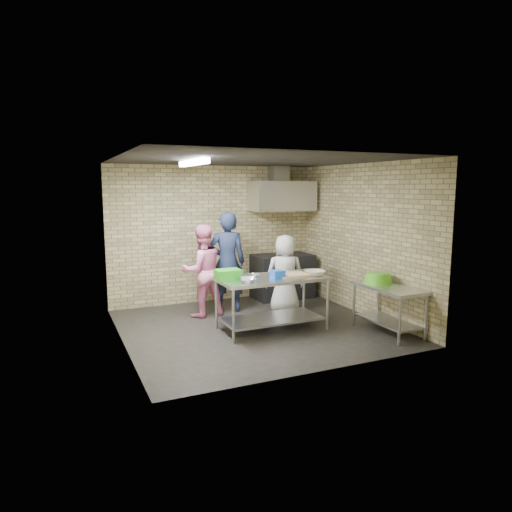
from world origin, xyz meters
The scene contains 25 objects.
floor centered at (0.00, 0.00, 0.00)m, with size 4.20×4.20×0.00m, color black.
ceiling centered at (0.00, 0.00, 2.70)m, with size 4.20×4.20×0.00m, color black.
back_wall centered at (0.00, 2.00, 1.35)m, with size 4.20×0.06×2.70m, color tan.
front_wall centered at (0.00, -2.00, 1.35)m, with size 4.20×0.06×2.70m, color tan.
left_wall centered at (-2.10, 0.00, 1.35)m, with size 0.06×4.00×2.70m, color tan.
right_wall centered at (2.10, 0.00, 1.35)m, with size 0.06×4.00×2.70m, color tan.
prep_table centered at (0.19, -0.21, 0.43)m, with size 1.72×0.86×0.86m, color silver.
side_counter centered at (1.80, -1.10, 0.38)m, with size 0.60×1.20×0.75m, color silver.
stove centered at (1.35, 1.65, 0.45)m, with size 1.20×0.70×0.90m, color black.
range_hood centered at (1.35, 1.70, 2.10)m, with size 1.30×0.60×0.60m, color silver.
hood_duct centered at (1.35, 1.85, 2.55)m, with size 0.35×0.30×0.30m, color #A5A8AD.
wall_shelf centered at (1.65, 1.89, 1.92)m, with size 0.80×0.20×0.04m, color #3F2B19.
fluorescent_fixture centered at (-1.00, 0.00, 2.64)m, with size 0.10×1.25×0.08m, color white.
green_crate centered at (-0.51, -0.09, 0.94)m, with size 0.38×0.29×0.15m, color green.
blue_tub centered at (0.24, -0.31, 0.92)m, with size 0.19×0.19×0.12m, color #1752B0.
cutting_board centered at (0.54, -0.23, 0.88)m, with size 0.53×0.40×0.03m, color tan.
mixing_bowl_a centered at (-0.31, -0.41, 0.89)m, with size 0.27×0.27×0.07m, color silver.
mixing_bowl_b centered at (-0.11, -0.16, 0.89)m, with size 0.21×0.21×0.06m, color silver.
ceramic_bowl centered at (0.89, -0.36, 0.90)m, with size 0.33×0.33×0.08m, color beige.
green_basin centered at (1.78, -0.85, 0.83)m, with size 0.46×0.46×0.17m, color #59C626, non-canonical shape.
bottle_red centered at (1.40, 1.89, 2.03)m, with size 0.07×0.07×0.18m, color #B22619.
bottle_green centered at (1.80, 1.89, 2.02)m, with size 0.06×0.06×0.15m, color green.
man_navy centered at (-0.07, 1.11, 0.92)m, with size 0.67×0.44×1.84m, color #161837.
woman_pink centered at (-0.59, 1.00, 0.82)m, with size 0.79×0.62×1.64m, color pink.
woman_white centered at (0.84, 0.58, 0.72)m, with size 0.70×0.46×1.44m, color silver.
Camera 1 is at (-2.96, -6.64, 2.29)m, focal length 32.11 mm.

